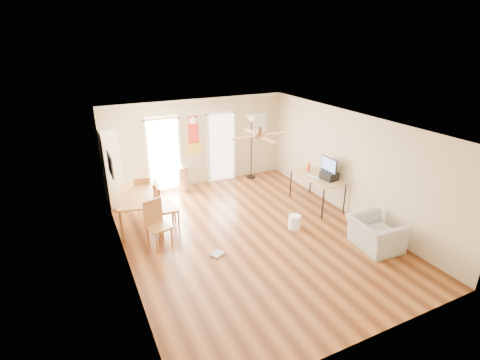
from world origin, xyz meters
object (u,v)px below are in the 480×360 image
dining_chair_right_b (168,207)px  printer (329,176)px  dining_chair_right_a (164,202)px  wastebasket_a (295,222)px  torchiere_lamp (251,148)px  armchair (375,234)px  dining_chair_far (143,193)px  trash_can (183,179)px  computer_desk (316,190)px  bookshelf (112,168)px  dining_table (141,209)px  dining_chair_near (159,225)px

dining_chair_right_b → printer: (4.05, -0.81, 0.38)m
dining_chair_right_a → wastebasket_a: (2.67, -1.70, -0.35)m
printer → torchiere_lamp: bearing=98.5°
armchair → printer: bearing=-4.3°
dining_chair_right_a → torchiere_lamp: bearing=-44.5°
dining_chair_far → trash_can: bearing=-141.2°
dining_chair_far → computer_desk: (4.25, -1.70, -0.07)m
bookshelf → dining_table: 1.71m
dining_chair_right_a → dining_chair_near: (-0.41, -1.09, 0.00)m
dining_table → torchiere_lamp: bearing=22.8°
trash_can → printer: size_ratio=1.90×
dining_chair_right_a → dining_chair_near: 1.16m
dining_table → trash_can: size_ratio=2.12×
dining_chair_right_b → trash_can: size_ratio=1.46×
dining_chair_near → computer_desk: bearing=-13.9°
bookshelf → printer: bearing=-28.1°
torchiere_lamp → computer_desk: (0.65, -2.54, -0.59)m
dining_chair_near → dining_chair_far: size_ratio=1.10×
dining_chair_right_b → computer_desk: dining_chair_right_b is taller
bookshelf → armchair: bearing=-44.5°
dining_table → computer_desk: size_ratio=1.03×
dining_chair_right_b → printer: dining_chair_right_b is taller
dining_chair_right_b → torchiere_lamp: 3.87m
dining_chair_far → dining_chair_right_b: bearing=114.0°
torchiere_lamp → trash_can: bearing=-178.4°
dining_chair_near → torchiere_lamp: bearing=20.1°
bookshelf → dining_chair_right_a: bookshelf is taller
dining_chair_near → printer: bearing=-17.9°
torchiere_lamp → dining_chair_near: bearing=-142.9°
dining_table → torchiere_lamp: torchiere_lamp is taller
trash_can → armchair: size_ratio=0.72×
trash_can → printer: printer is taller
dining_chair_right_a → torchiere_lamp: 3.71m
bookshelf → dining_chair_far: bearing=-51.8°
dining_chair_right_b → trash_can: dining_chair_right_b is taller
dining_chair_right_b → armchair: dining_chair_right_b is taller
dining_table → printer: printer is taller
dining_chair_right_b → bookshelf: bearing=29.1°
computer_desk → dining_chair_right_a: bearing=167.8°
dining_chair_right_b → wastebasket_a: (2.67, -1.36, -0.38)m
dining_chair_right_b → torchiere_lamp: bearing=-54.1°
bookshelf → wastebasket_a: 4.98m
dining_chair_right_b → armchair: bearing=-122.8°
bookshelf → torchiere_lamp: bookshelf is taller
bookshelf → dining_chair_near: 2.82m
dining_chair_far → wastebasket_a: bearing=148.0°
dining_chair_right_b → dining_table: bearing=55.9°
dining_chair_near → dining_chair_far: bearing=70.8°
dining_chair_right_b → printer: 4.15m
dining_chair_right_a → trash_can: size_ratio=1.39×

